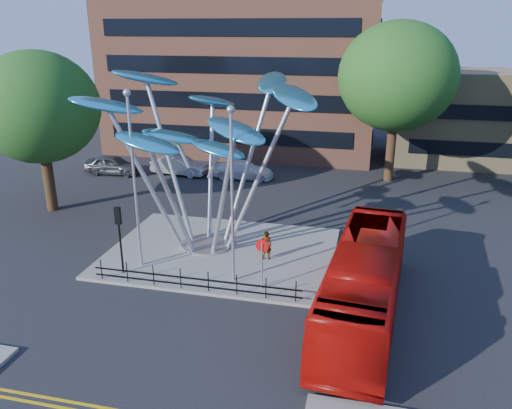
% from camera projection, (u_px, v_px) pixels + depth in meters
% --- Properties ---
extents(ground, '(120.00, 120.00, 0.00)m').
position_uv_depth(ground, '(204.00, 314.00, 21.29)').
color(ground, black).
rests_on(ground, ground).
extents(traffic_island, '(12.00, 9.00, 0.15)m').
position_uv_depth(traffic_island, '(222.00, 252.00, 26.97)').
color(traffic_island, slate).
rests_on(traffic_island, ground).
extents(low_building_near, '(15.00, 8.00, 8.00)m').
position_uv_depth(low_building_near, '(483.00, 117.00, 44.04)').
color(low_building_near, tan).
rests_on(low_building_near, ground).
extents(tree_right, '(8.80, 8.80, 12.11)m').
position_uv_depth(tree_right, '(397.00, 77.00, 37.04)').
color(tree_right, black).
rests_on(tree_right, ground).
extents(tree_left, '(7.60, 7.60, 10.32)m').
position_uv_depth(tree_left, '(38.00, 108.00, 31.14)').
color(tree_left, black).
rests_on(tree_left, ground).
extents(leaf_sculpture, '(12.72, 9.54, 9.51)m').
position_uv_depth(leaf_sculpture, '(202.00, 124.00, 25.53)').
color(leaf_sculpture, '#9EA0A5').
rests_on(leaf_sculpture, traffic_island).
extents(street_lamp_left, '(0.36, 0.36, 8.80)m').
position_uv_depth(street_lamp_left, '(133.00, 166.00, 23.64)').
color(street_lamp_left, '#9EA0A5').
rests_on(street_lamp_left, traffic_island).
extents(street_lamp_right, '(0.36, 0.36, 8.30)m').
position_uv_depth(street_lamp_right, '(232.00, 181.00, 22.21)').
color(street_lamp_right, '#9EA0A5').
rests_on(street_lamp_right, traffic_island).
extents(traffic_light_island, '(0.28, 0.18, 3.42)m').
position_uv_depth(traffic_light_island, '(119.00, 226.00, 23.76)').
color(traffic_light_island, black).
rests_on(traffic_light_island, traffic_island).
extents(no_entry_sign_island, '(0.60, 0.10, 2.45)m').
position_uv_depth(no_entry_sign_island, '(262.00, 256.00, 22.55)').
color(no_entry_sign_island, '#9EA0A5').
rests_on(no_entry_sign_island, traffic_island).
extents(pedestrian_railing_front, '(10.00, 0.06, 1.00)m').
position_uv_depth(pedestrian_railing_front, '(194.00, 282.00, 22.87)').
color(pedestrian_railing_front, black).
rests_on(pedestrian_railing_front, traffic_island).
extents(red_bus, '(3.75, 11.68, 3.20)m').
position_uv_depth(red_bus, '(365.00, 281.00, 20.75)').
color(red_bus, '#A40B07').
rests_on(red_bus, ground).
extents(pedestrian, '(0.65, 0.50, 1.57)m').
position_uv_depth(pedestrian, '(266.00, 245.00, 25.75)').
color(pedestrian, gray).
rests_on(pedestrian, traffic_island).
extents(parked_car_left, '(4.69, 2.01, 1.58)m').
position_uv_depth(parked_car_left, '(113.00, 165.00, 41.19)').
color(parked_car_left, '#3E4246').
rests_on(parked_car_left, ground).
extents(parked_car_mid, '(4.79, 2.06, 1.53)m').
position_uv_depth(parked_car_mid, '(179.00, 166.00, 41.04)').
color(parked_car_mid, '#AEB0B6').
rests_on(parked_car_mid, ground).
extents(parked_car_right, '(5.01, 2.19, 1.43)m').
position_uv_depth(parked_car_right, '(243.00, 170.00, 40.07)').
color(parked_car_right, silver).
rests_on(parked_car_right, ground).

